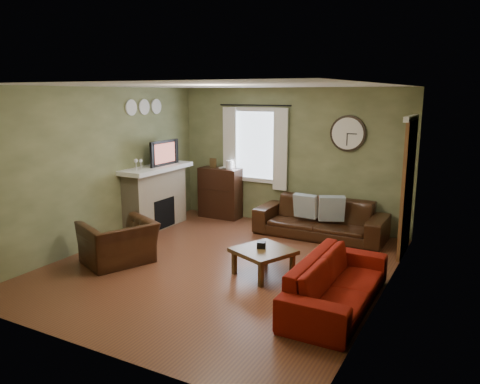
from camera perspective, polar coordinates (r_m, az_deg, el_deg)
The scene contains 31 objects.
floor at distance 7.00m, azimuth -2.30°, elevation -8.96°, with size 4.60×5.20×0.00m, color brown.
ceiling at distance 6.54m, azimuth -2.49°, elevation 12.84°, with size 4.60×5.20×0.00m, color white.
wall_left at distance 8.05m, azimuth -16.66°, elevation 2.90°, with size 0.00×5.20×2.60m, color olive.
wall_right at distance 5.84m, azimuth 17.43°, elevation -0.45°, with size 0.00×5.20×2.60m, color olive.
wall_back at distance 8.95m, azimuth 6.11°, elevation 4.22°, with size 4.60×0.00×2.60m, color olive.
wall_front at distance 4.66m, azimuth -18.91°, elevation -3.66°, with size 4.60×0.00×2.60m, color olive.
fireplace at distance 8.90m, azimuth -10.26°, elevation -0.87°, with size 0.40×1.40×1.10m, color #C5AF8B.
firebox at distance 8.84m, azimuth -9.23°, elevation -2.58°, with size 0.04×0.60×0.55m, color black.
mantel at distance 8.77m, azimuth -10.25°, elevation 2.87°, with size 0.58×1.60×0.08m, color white.
tv at distance 8.84m, azimuth -9.60°, elevation 4.37°, with size 0.60×0.08×0.35m, color black.
tv_screen at distance 8.79m, azimuth -9.20°, elevation 4.71°, with size 0.02×0.62×0.36m, color #994C3F.
medallion_left at distance 8.53m, azimuth -13.13°, elevation 10.00°, with size 0.28×0.28×0.03m, color white.
medallion_mid at distance 8.80m, azimuth -11.61°, elevation 10.12°, with size 0.28×0.28×0.03m, color white.
medallion_right at distance 9.07m, azimuth -10.18°, elevation 10.23°, with size 0.28×0.28×0.03m, color white.
window_pane at distance 9.19m, azimuth 2.03°, elevation 5.74°, with size 1.00×0.02×1.30m, color silver, non-canonical shape.
curtain_rod at distance 9.05m, azimuth 1.79°, elevation 10.53°, with size 0.03×0.03×1.50m, color black.
curtain_left at distance 9.37m, azimuth -1.27°, elevation 5.55°, with size 0.28×0.04×1.55m, color white.
curtain_right at distance 8.88m, azimuth 4.94°, elevation 5.15°, with size 0.28×0.04×1.55m, color white.
wall_clock at distance 8.50m, azimuth 12.99°, elevation 6.96°, with size 0.64×0.06×0.64m, color white, non-canonical shape.
door at distance 7.69m, azimuth 19.75°, elevation 0.39°, with size 0.05×0.90×2.10m, color brown.
bookshelf at distance 9.51m, azimuth -2.44°, elevation -0.11°, with size 0.86×0.36×1.02m, color black, non-canonical shape.
book at distance 9.49m, azimuth -2.34°, elevation 2.64°, with size 0.15×0.20×0.02m, color #4B361A.
sofa_brown at distance 8.38m, azimuth 9.76°, elevation -3.18°, with size 2.27×0.89×0.66m, color black.
pillow_left at distance 8.22m, azimuth 11.11°, elevation -1.98°, with size 0.44×0.13×0.44m, color #8B9BA1.
pillow_right at distance 8.32m, azimuth 7.98°, elevation -1.69°, with size 0.42×0.12×0.42m, color #8B9BA1.
sofa_red at distance 5.78m, azimuth 11.77°, elevation -10.77°, with size 2.01×0.78×0.59m, color maroon.
armchair at distance 7.22m, azimuth -14.59°, elevation -6.00°, with size 0.99×0.86×0.64m, color black.
coffee_table at distance 6.59m, azimuth 2.84°, elevation -8.55°, with size 0.72×0.72×0.38m, color #4B361A, non-canonical shape.
tissue_box at distance 6.57m, azimuth 2.62°, elevation -6.68°, with size 0.12×0.12×0.09m, color black.
wine_glass_a at distance 8.31m, azimuth -12.55°, elevation 3.26°, with size 0.07×0.07×0.20m, color white, non-canonical shape.
wine_glass_b at distance 8.41m, azimuth -11.99°, elevation 3.31°, with size 0.06×0.06×0.18m, color white, non-canonical shape.
Camera 1 is at (3.33, -5.62, 2.51)m, focal length 35.00 mm.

